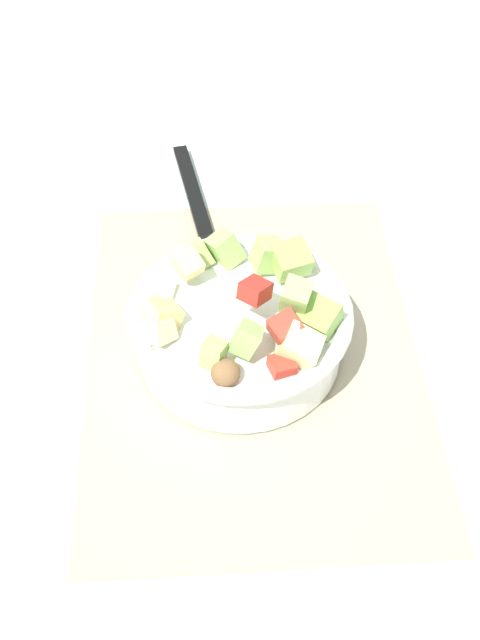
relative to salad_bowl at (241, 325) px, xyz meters
The scene contains 4 objects.
ground_plane 0.05m from the salad_bowl, 90.35° to the left, with size 2.40×2.40×0.00m, color silver.
placemat 0.04m from the salad_bowl, 90.35° to the left, with size 0.48×0.35×0.01m, color tan.
salad_bowl is the anchor object (origin of this frame).
serving_spoon 0.21m from the salad_bowl, behind, with size 0.24×0.07×0.01m.
Camera 1 is at (0.52, -0.04, 0.62)m, focal length 43.35 mm.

